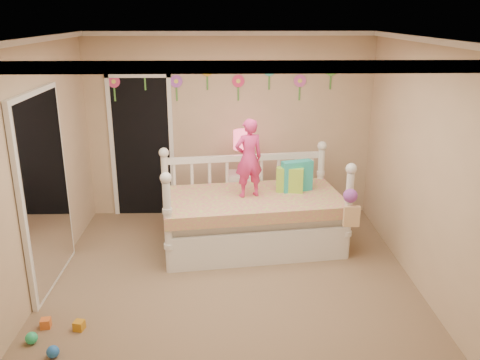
{
  "coord_description": "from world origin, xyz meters",
  "views": [
    {
      "loc": [
        -0.05,
        -4.73,
        2.82
      ],
      "look_at": [
        0.1,
        0.6,
        1.05
      ],
      "focal_mm": 37.65,
      "sensor_mm": 36.0,
      "label": 1
    }
  ],
  "objects_px": {
    "nightstand": "(243,198)",
    "table_lamp": "(243,145)",
    "child": "(249,158)",
    "daybed": "(252,201)"
  },
  "relations": [
    {
      "from": "nightstand",
      "to": "table_lamp",
      "type": "distance_m",
      "value": 0.76
    },
    {
      "from": "child",
      "to": "nightstand",
      "type": "xyz_separation_m",
      "value": [
        -0.04,
        0.73,
        -0.79
      ]
    },
    {
      "from": "nightstand",
      "to": "daybed",
      "type": "bearing_deg",
      "value": -82.26
    },
    {
      "from": "daybed",
      "to": "table_lamp",
      "type": "xyz_separation_m",
      "value": [
        -0.09,
        0.72,
        0.53
      ]
    },
    {
      "from": "child",
      "to": "table_lamp",
      "type": "bearing_deg",
      "value": -106.71
    },
    {
      "from": "daybed",
      "to": "nightstand",
      "type": "relative_size",
      "value": 3.01
    },
    {
      "from": "child",
      "to": "nightstand",
      "type": "height_order",
      "value": "child"
    },
    {
      "from": "daybed",
      "to": "nightstand",
      "type": "xyz_separation_m",
      "value": [
        -0.09,
        0.72,
        -0.23
      ]
    },
    {
      "from": "child",
      "to": "table_lamp",
      "type": "xyz_separation_m",
      "value": [
        -0.04,
        0.73,
        -0.03
      ]
    },
    {
      "from": "nightstand",
      "to": "child",
      "type": "bearing_deg",
      "value": -85.97
    }
  ]
}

